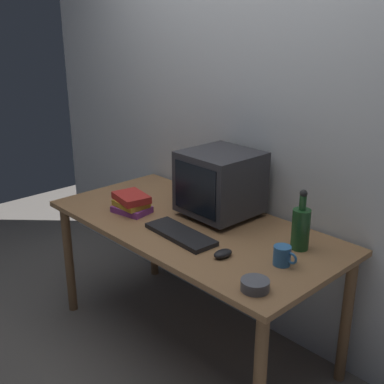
# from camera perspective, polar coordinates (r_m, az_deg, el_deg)

# --- Properties ---
(ground_plane) EXTENTS (6.00, 6.00, 0.00)m
(ground_plane) POSITION_cam_1_polar(r_m,az_deg,el_deg) (3.02, 0.00, -16.98)
(ground_plane) COLOR slate
(back_wall) EXTENTS (4.00, 0.08, 2.50)m
(back_wall) POSITION_cam_1_polar(r_m,az_deg,el_deg) (2.82, 6.98, 8.21)
(back_wall) COLOR silver
(back_wall) RESTS_ON ground
(desk) EXTENTS (1.67, 0.81, 0.76)m
(desk) POSITION_cam_1_polar(r_m,az_deg,el_deg) (2.67, 0.00, -5.34)
(desk) COLOR #9E7047
(desk) RESTS_ON ground
(crt_monitor) EXTENTS (0.39, 0.39, 0.37)m
(crt_monitor) POSITION_cam_1_polar(r_m,az_deg,el_deg) (2.68, 3.34, 1.05)
(crt_monitor) COLOR #333338
(crt_monitor) RESTS_ON desk
(keyboard) EXTENTS (0.43, 0.17, 0.02)m
(keyboard) POSITION_cam_1_polar(r_m,az_deg,el_deg) (2.48, -1.38, -4.98)
(keyboard) COLOR black
(keyboard) RESTS_ON desk
(computer_mouse) EXTENTS (0.07, 0.10, 0.04)m
(computer_mouse) POSITION_cam_1_polar(r_m,az_deg,el_deg) (2.28, 3.66, -7.24)
(computer_mouse) COLOR black
(computer_mouse) RESTS_ON desk
(bottle_tall) EXTENTS (0.09, 0.09, 0.30)m
(bottle_tall) POSITION_cam_1_polar(r_m,az_deg,el_deg) (2.37, 12.68, -4.05)
(bottle_tall) COLOR #1E4C23
(bottle_tall) RESTS_ON desk
(bottle_short) EXTENTS (0.06, 0.06, 0.19)m
(bottle_short) POSITION_cam_1_polar(r_m,az_deg,el_deg) (3.02, -0.96, 0.80)
(bottle_short) COLOR #472314
(bottle_short) RESTS_ON desk
(book_stack) EXTENTS (0.24, 0.19, 0.11)m
(book_stack) POSITION_cam_1_polar(r_m,az_deg,el_deg) (2.79, -7.14, -1.30)
(book_stack) COLOR #843893
(book_stack) RESTS_ON desk
(mug) EXTENTS (0.12, 0.08, 0.09)m
(mug) POSITION_cam_1_polar(r_m,az_deg,el_deg) (2.23, 10.62, -7.37)
(mug) COLOR #3370B2
(mug) RESTS_ON desk
(cd_spindle) EXTENTS (0.12, 0.12, 0.04)m
(cd_spindle) POSITION_cam_1_polar(r_m,az_deg,el_deg) (2.03, 7.42, -10.79)
(cd_spindle) COLOR #595B66
(cd_spindle) RESTS_ON desk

